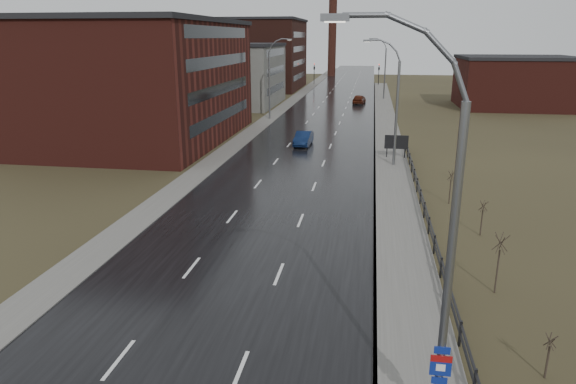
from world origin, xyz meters
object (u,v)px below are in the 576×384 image
(car_far, at_px, (359,99))
(billboard, at_px, (396,143))
(streetlight_main, at_px, (439,249))
(car_near, at_px, (303,139))

(car_far, bearing_deg, billboard, 102.89)
(streetlight_main, xyz_separation_m, billboard, (0.63, 37.05, -4.42))
(streetlight_main, xyz_separation_m, car_near, (-9.16, 42.09, -5.29))
(streetlight_main, bearing_deg, car_far, 92.94)
(billboard, bearing_deg, streetlight_main, -90.97)
(billboard, relative_size, car_far, 0.49)
(streetlight_main, relative_size, car_near, 2.60)
(car_near, xyz_separation_m, car_far, (5.03, 38.23, 0.06))
(car_far, bearing_deg, streetlight_main, 99.56)
(billboard, distance_m, car_far, 43.55)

